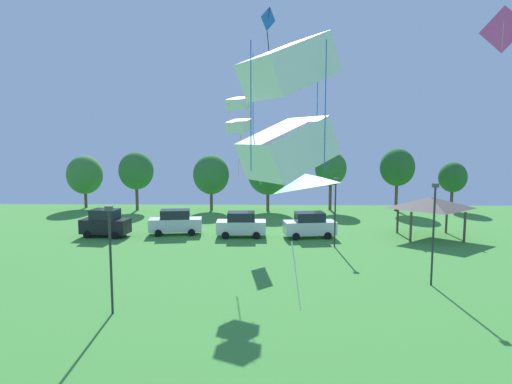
% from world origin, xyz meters
% --- Properties ---
extents(kite_flying_0, '(0.96, 1.20, 3.02)m').
position_xyz_m(kite_flying_0, '(-1.41, 31.58, 16.21)').
color(kite_flying_0, blue).
extents(kite_flying_2, '(2.29, 2.21, 3.07)m').
position_xyz_m(kite_flying_2, '(-1.07, 10.72, 9.26)').
color(kite_flying_2, white).
extents(kite_flying_3, '(1.95, 2.01, 5.65)m').
position_xyz_m(kite_flying_3, '(-3.40, 32.92, 10.27)').
color(kite_flying_3, white).
extents(kite_flying_7, '(2.25, 2.88, 3.60)m').
position_xyz_m(kite_flying_7, '(-1.23, 16.29, 5.76)').
color(kite_flying_7, green).
extents(kite_flying_10, '(2.54, 2.52, 3.55)m').
position_xyz_m(kite_flying_10, '(16.39, 36.96, 16.84)').
color(kite_flying_10, '#E54C93').
extents(kite_flying_11, '(1.43, 3.21, 3.43)m').
position_xyz_m(kite_flying_11, '(-2.24, 37.07, 6.63)').
color(kite_flying_11, green).
extents(parked_car_leftmost, '(4.33, 2.41, 2.45)m').
position_xyz_m(parked_car_leftmost, '(-15.74, 40.23, 1.20)').
color(parked_car_leftmost, black).
rests_on(parked_car_leftmost, ground).
extents(parked_car_second_from_left, '(4.88, 2.40, 2.26)m').
position_xyz_m(parked_car_second_from_left, '(-9.72, 41.31, 1.12)').
color(parked_car_second_from_left, silver).
rests_on(parked_car_second_from_left, ground).
extents(parked_car_third_from_left, '(4.35, 2.17, 2.21)m').
position_xyz_m(parked_car_third_from_left, '(-3.71, 40.43, 1.10)').
color(parked_car_third_from_left, silver).
rests_on(parked_car_third_from_left, ground).
extents(parked_car_rightmost_in_row, '(4.68, 2.52, 2.25)m').
position_xyz_m(parked_car_rightmost_in_row, '(2.30, 40.27, 1.12)').
color(parked_car_rightmost_in_row, silver).
rests_on(parked_car_rightmost_in_row, ground).
extents(park_pavilion, '(5.77, 4.99, 3.60)m').
position_xyz_m(park_pavilion, '(12.80, 40.53, 3.07)').
color(park_pavilion, brown).
rests_on(park_pavilion, ground).
extents(light_post_0, '(0.36, 0.20, 5.55)m').
position_xyz_m(light_post_0, '(3.97, 36.74, 3.17)').
color(light_post_0, '#2D2D33').
rests_on(light_post_0, ground).
extents(light_post_1, '(0.36, 0.20, 6.07)m').
position_xyz_m(light_post_1, '(8.28, 27.28, 3.43)').
color(light_post_1, '#2D2D33').
rests_on(light_post_1, ground).
extents(light_post_2, '(0.36, 0.20, 5.39)m').
position_xyz_m(light_post_2, '(-9.12, 22.49, 3.08)').
color(light_post_2, '#2D2D33').
rests_on(light_post_2, ground).
extents(treeline_tree_0, '(4.37, 4.37, 6.55)m').
position_xyz_m(treeline_tree_0, '(-24.19, 57.07, 4.14)').
color(treeline_tree_0, brown).
rests_on(treeline_tree_0, ground).
extents(treeline_tree_1, '(4.12, 4.12, 7.07)m').
position_xyz_m(treeline_tree_1, '(-17.17, 55.21, 4.79)').
color(treeline_tree_1, brown).
rests_on(treeline_tree_1, ground).
extents(treeline_tree_2, '(4.33, 4.33, 6.69)m').
position_xyz_m(treeline_tree_2, '(-8.19, 55.65, 4.30)').
color(treeline_tree_2, brown).
rests_on(treeline_tree_2, ground).
extents(treeline_tree_3, '(4.88, 4.88, 7.30)m').
position_xyz_m(treeline_tree_3, '(-1.32, 55.26, 4.61)').
color(treeline_tree_3, brown).
rests_on(treeline_tree_3, ground).
extents(treeline_tree_4, '(3.76, 3.76, 7.14)m').
position_xyz_m(treeline_tree_4, '(6.24, 55.88, 5.04)').
color(treeline_tree_4, brown).
rests_on(treeline_tree_4, ground).
extents(treeline_tree_5, '(4.06, 4.06, 7.48)m').
position_xyz_m(treeline_tree_5, '(14.06, 55.38, 5.23)').
color(treeline_tree_5, brown).
rests_on(treeline_tree_5, ground).
extents(treeline_tree_6, '(3.34, 3.34, 5.82)m').
position_xyz_m(treeline_tree_6, '(21.12, 56.55, 3.96)').
color(treeline_tree_6, brown).
rests_on(treeline_tree_6, ground).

